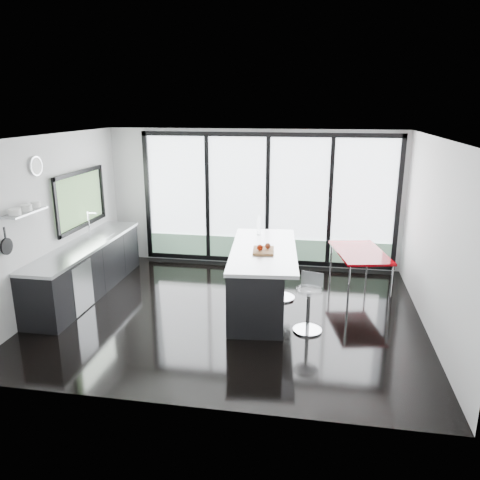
% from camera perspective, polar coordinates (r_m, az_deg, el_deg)
% --- Properties ---
extents(floor, '(6.00, 5.00, 0.00)m').
position_cam_1_polar(floor, '(7.69, -1.13, -8.85)').
color(floor, black).
rests_on(floor, ground).
extents(ceiling, '(6.00, 5.00, 0.00)m').
position_cam_1_polar(ceiling, '(6.98, -1.25, 12.47)').
color(ceiling, white).
rests_on(ceiling, wall_back).
extents(wall_back, '(6.00, 0.09, 2.80)m').
position_cam_1_polar(wall_back, '(9.57, 3.21, 4.20)').
color(wall_back, silver).
rests_on(wall_back, ground).
extents(wall_front, '(6.00, 0.00, 2.80)m').
position_cam_1_polar(wall_front, '(4.90, -6.73, -6.11)').
color(wall_front, silver).
rests_on(wall_front, ground).
extents(wall_left, '(0.26, 5.00, 2.80)m').
position_cam_1_polar(wall_left, '(8.48, -21.01, 3.60)').
color(wall_left, silver).
rests_on(wall_left, ground).
extents(wall_right, '(0.00, 5.00, 2.80)m').
position_cam_1_polar(wall_right, '(7.28, 22.68, 0.17)').
color(wall_right, silver).
rests_on(wall_right, ground).
extents(counter_cabinets, '(0.69, 3.24, 1.36)m').
position_cam_1_polar(counter_cabinets, '(8.73, -18.17, -3.30)').
color(counter_cabinets, black).
rests_on(counter_cabinets, floor).
extents(island, '(1.27, 2.56, 1.32)m').
position_cam_1_polar(island, '(7.75, 2.25, -4.52)').
color(island, black).
rests_on(island, floor).
extents(bar_stool_near, '(0.53, 0.53, 0.68)m').
position_cam_1_polar(bar_stool_near, '(7.03, 8.31, -8.44)').
color(bar_stool_near, silver).
rests_on(bar_stool_near, floor).
extents(bar_stool_far, '(0.49, 0.49, 0.73)m').
position_cam_1_polar(bar_stool_far, '(8.12, 5.13, -4.71)').
color(bar_stool_far, silver).
rests_on(bar_stool_far, floor).
extents(red_table, '(1.08, 1.55, 0.76)m').
position_cam_1_polar(red_table, '(8.65, 14.28, -3.75)').
color(red_table, '#810006').
rests_on(red_table, floor).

